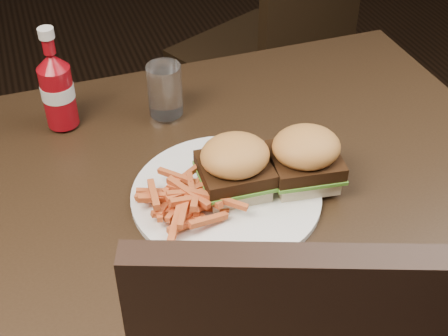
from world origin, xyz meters
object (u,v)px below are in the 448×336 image
object	(u,v)px
tumbler	(165,90)
chair_far	(259,56)
ketchup_bottle	(59,96)
plate	(226,195)
dining_table	(163,220)

from	to	relation	value
tumbler	chair_far	bearing A→B (deg)	55.73
ketchup_bottle	plate	bearing A→B (deg)	-52.77
plate	chair_far	bearing A→B (deg)	64.78
dining_table	plate	xyz separation A→B (m)	(0.10, -0.00, 0.03)
dining_table	plate	size ratio (longest dim) A/B	4.17
plate	ketchup_bottle	distance (m)	0.34
ketchup_bottle	tumbler	distance (m)	0.18
ketchup_bottle	tumbler	xyz separation A→B (m)	(0.18, -0.03, -0.01)
plate	ketchup_bottle	world-z (taller)	ketchup_bottle
ketchup_bottle	tumbler	world-z (taller)	ketchup_bottle
chair_far	tumbler	xyz separation A→B (m)	(-0.46, -0.67, 0.38)
ketchup_bottle	tumbler	bearing A→B (deg)	-10.24
dining_table	chair_far	bearing A→B (deg)	59.74
plate	ketchup_bottle	size ratio (longest dim) A/B	2.63
chair_far	plate	distance (m)	1.05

